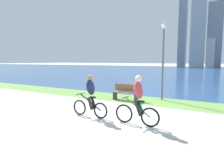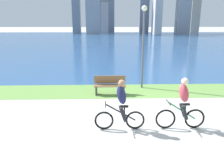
{
  "view_description": "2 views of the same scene",
  "coord_description": "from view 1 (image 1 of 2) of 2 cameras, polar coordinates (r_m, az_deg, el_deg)",
  "views": [
    {
      "loc": [
        3.16,
        -7.16,
        2.18
      ],
      "look_at": [
        -1.13,
        0.19,
        1.18
      ],
      "focal_mm": 31.91,
      "sensor_mm": 36.0,
      "label": 1
    },
    {
      "loc": [
        -1.87,
        -7.62,
        3.37
      ],
      "look_at": [
        -1.62,
        0.3,
        1.15
      ],
      "focal_mm": 35.68,
      "sensor_mm": 36.0,
      "label": 2
    }
  ],
  "objects": [
    {
      "name": "cyclist_lead",
      "position": [
        7.74,
        -6.23,
        -3.39
      ],
      "size": [
        1.62,
        0.52,
        1.66
      ],
      "color": "black",
      "rests_on": "ground"
    },
    {
      "name": "bay_water_surface",
      "position": [
        44.4,
        26.18,
        3.22
      ],
      "size": [
        300.0,
        65.6,
        0.0
      ],
      "primitive_type": "cube",
      "color": "#2D568C",
      "rests_on": "ground"
    },
    {
      "name": "grass_strip_bayside",
      "position": [
        10.95,
        12.92,
        -4.93
      ],
      "size": [
        120.0,
        2.35,
        0.01
      ],
      "primitive_type": "cube",
      "color": "#6B9947",
      "rests_on": "ground"
    },
    {
      "name": "ground_plane",
      "position": [
        8.13,
        6.3,
        -8.91
      ],
      "size": [
        300.0,
        300.0,
        0.0
      ],
      "primitive_type": "plane",
      "color": "#B2AFA8"
    },
    {
      "name": "lamppost_tall",
      "position": [
        11.29,
        14.47,
        9.1
      ],
      "size": [
        0.28,
        0.28,
        4.15
      ],
      "color": "#595960",
      "rests_on": "ground"
    },
    {
      "name": "bench_near_path",
      "position": [
        11.01,
        3.96,
        -2.35
      ],
      "size": [
        1.5,
        0.47,
        0.9
      ],
      "color": "brown",
      "rests_on": "ground"
    },
    {
      "name": "cyclist_trailing",
      "position": [
        6.78,
        7.38,
        -4.76
      ],
      "size": [
        1.62,
        0.52,
        1.7
      ],
      "color": "black",
      "rests_on": "ground"
    }
  ]
}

